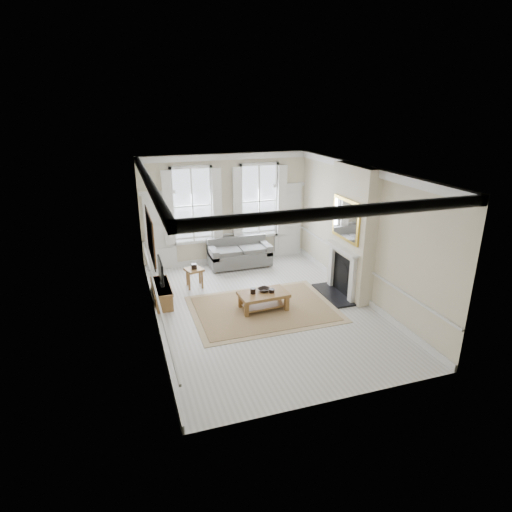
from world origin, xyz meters
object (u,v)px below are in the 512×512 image
object	(u,v)px
sofa	(239,254)
side_table	(194,272)
tv_stand	(162,294)
coffee_table	(263,296)

from	to	relation	value
sofa	side_table	distance (m)	2.02
sofa	tv_stand	distance (m)	3.21
side_table	tv_stand	world-z (taller)	side_table
side_table	coffee_table	distance (m)	2.33
sofa	side_table	world-z (taller)	sofa
side_table	coffee_table	size ratio (longest dim) A/B	0.45
coffee_table	tv_stand	size ratio (longest dim) A/B	0.95
tv_stand	coffee_table	bearing A→B (deg)	-27.43
coffee_table	tv_stand	bearing A→B (deg)	149.33
coffee_table	tv_stand	world-z (taller)	tv_stand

